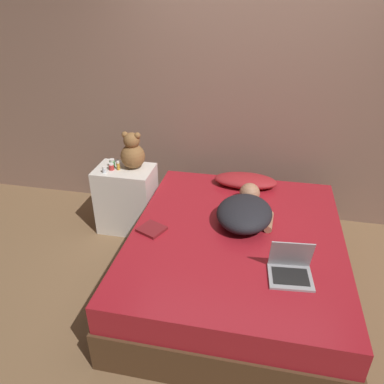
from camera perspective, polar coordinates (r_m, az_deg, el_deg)
name	(u,v)px	position (r m, az deg, el deg)	size (l,w,h in m)	color
ground_plane	(233,285)	(3.26, 6.29, -13.90)	(12.00, 12.00, 0.00)	brown
wall_back	(255,93)	(3.76, 9.51, 14.64)	(8.00, 0.06, 2.60)	#846656
bed	(235,260)	(3.09, 6.55, -10.28)	(1.64, 1.95, 0.54)	#4C331E
nightstand	(127,199)	(3.80, -9.91, -1.04)	(0.55, 0.39, 0.67)	silver
pillow	(246,181)	(3.56, 8.16, 1.74)	(0.59, 0.29, 0.11)	maroon
person_lying	(245,211)	(3.02, 8.14, -2.86)	(0.47, 0.71, 0.19)	black
laptop	(291,268)	(2.57, 14.79, -11.20)	(0.30, 0.27, 0.24)	#9E9EA3
teddy_bear	(133,152)	(3.60, -9.05, 5.98)	(0.23, 0.23, 0.36)	brown
bottle_green	(112,163)	(3.70, -12.06, 4.35)	(0.05, 0.05, 0.08)	#3D8E4C
bottle_amber	(118,166)	(3.62, -11.18, 3.97)	(0.03, 0.03, 0.09)	gold
bottle_red	(111,167)	(3.64, -12.19, 3.81)	(0.05, 0.05, 0.07)	#B72D2D
bottle_clear	(104,170)	(3.59, -13.23, 3.31)	(0.04, 0.04, 0.06)	silver
book	(152,229)	(2.93, -6.15, -5.66)	(0.24, 0.23, 0.02)	maroon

